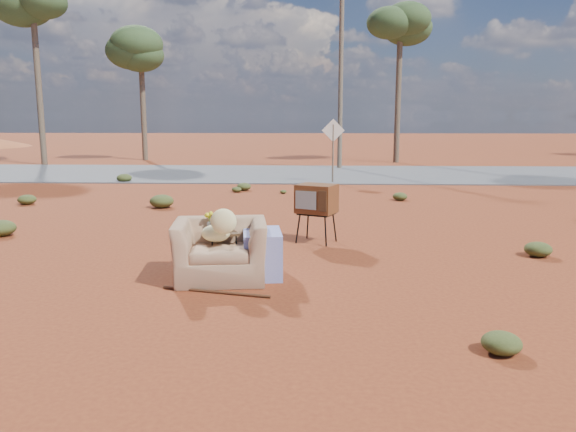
{
  "coord_description": "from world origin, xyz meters",
  "views": [
    {
      "loc": [
        0.77,
        -7.33,
        2.27
      ],
      "look_at": [
        0.42,
        0.93,
        0.8
      ],
      "focal_mm": 35.0,
      "sensor_mm": 36.0,
      "label": 1
    }
  ],
  "objects": [
    {
      "name": "ground",
      "position": [
        0.0,
        0.0,
        0.0
      ],
      "size": [
        140.0,
        140.0,
        0.0
      ],
      "primitive_type": "plane",
      "color": "brown",
      "rests_on": "ground"
    },
    {
      "name": "highway",
      "position": [
        0.0,
        15.0,
        0.02
      ],
      "size": [
        140.0,
        7.0,
        0.04
      ],
      "primitive_type": "cube",
      "color": "#565659",
      "rests_on": "ground"
    },
    {
      "name": "armchair",
      "position": [
        -0.4,
        0.34,
        0.52
      ],
      "size": [
        1.58,
        1.13,
        1.12
      ],
      "rotation": [
        0.0,
        0.0,
        0.13
      ],
      "color": "#997153",
      "rests_on": "ground"
    },
    {
      "name": "tv_unit",
      "position": [
        0.86,
        2.69,
        0.79
      ],
      "size": [
        0.82,
        0.75,
        1.07
      ],
      "rotation": [
        0.0,
        0.0,
        -0.43
      ],
      "color": "black",
      "rests_on": "ground"
    },
    {
      "name": "side_table",
      "position": [
        -0.57,
        0.55,
        0.65
      ],
      "size": [
        0.58,
        0.58,
        0.9
      ],
      "rotation": [
        0.0,
        0.0,
        0.42
      ],
      "color": "#3A2915",
      "rests_on": "ground"
    },
    {
      "name": "rusty_bar",
      "position": [
        -0.47,
        -0.37,
        0.02
      ],
      "size": [
        1.47,
        0.39,
        0.04
      ],
      "primitive_type": "cylinder",
      "rotation": [
        0.0,
        1.57,
        -0.24
      ],
      "color": "#502915",
      "rests_on": "ground"
    },
    {
      "name": "road_sign",
      "position": [
        1.5,
        12.0,
        1.5
      ],
      "size": [
        0.78,
        0.06,
        2.19
      ],
      "color": "brown",
      "rests_on": "ground"
    },
    {
      "name": "eucalyptus_left",
      "position": [
        -12.0,
        19.0,
        6.92
      ],
      "size": [
        3.2,
        3.2,
        8.1
      ],
      "color": "brown",
      "rests_on": "ground"
    },
    {
      "name": "eucalyptus_near_left",
      "position": [
        -8.0,
        22.0,
        5.45
      ],
      "size": [
        3.2,
        3.2,
        6.6
      ],
      "color": "brown",
      "rests_on": "ground"
    },
    {
      "name": "eucalyptus_center",
      "position": [
        5.0,
        21.0,
        6.43
      ],
      "size": [
        3.2,
        3.2,
        7.6
      ],
      "color": "brown",
      "rests_on": "ground"
    },
    {
      "name": "utility_pole_center",
      "position": [
        2.0,
        17.5,
        4.15
      ],
      "size": [
        1.4,
        0.2,
        8.0
      ],
      "color": "brown",
      "rests_on": "ground"
    },
    {
      "name": "scrub_patch",
      "position": [
        -0.82,
        4.41,
        0.14
      ],
      "size": [
        17.49,
        8.07,
        0.33
      ],
      "color": "#424D21",
      "rests_on": "ground"
    }
  ]
}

